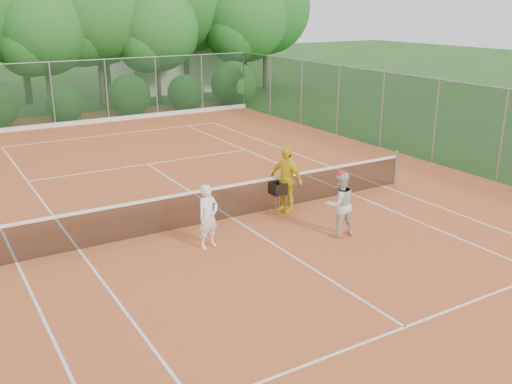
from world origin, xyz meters
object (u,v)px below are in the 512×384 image
Objects in this scene: player_center_grp at (340,204)px; player_white at (208,216)px; player_yellow at (286,179)px; ball_hopper at (278,189)px.

player_white is at bearing 161.72° from player_center_grp.
player_yellow is 2.09× the size of ball_hopper.
player_yellow is (2.96, 1.13, 0.15)m from player_white.
player_center_grp is 0.90× the size of player_yellow.
player_white is at bearing -164.31° from ball_hopper.
player_center_grp is at bearing -85.52° from ball_hopper.
player_white is 0.84× the size of player_yellow.
player_yellow is 0.36m from ball_hopper.
player_white reaches higher than ball_hopper.
player_white is 0.93× the size of player_center_grp.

